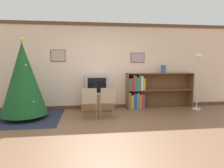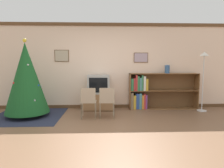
{
  "view_description": "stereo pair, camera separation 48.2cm",
  "coord_description": "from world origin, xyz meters",
  "px_view_note": "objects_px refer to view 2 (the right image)",
  "views": [
    {
      "loc": [
        -0.45,
        -4.11,
        1.46
      ],
      "look_at": [
        0.24,
        1.23,
        0.88
      ],
      "focal_mm": 32.0,
      "sensor_mm": 36.0,
      "label": 1
    },
    {
      "loc": [
        0.03,
        -4.15,
        1.46
      ],
      "look_at": [
        0.24,
        1.23,
        0.88
      ],
      "focal_mm": 32.0,
      "sensor_mm": 36.0,
      "label": 2
    }
  ],
  "objects_px": {
    "standing_lamp": "(204,66)",
    "christmas_tree": "(26,78)",
    "folding_chair_left": "(88,101)",
    "tv_console": "(99,101)",
    "television": "(99,84)",
    "folding_chair_right": "(107,101)",
    "bookshelf": "(150,92)",
    "vase": "(167,69)"
  },
  "relations": [
    {
      "from": "standing_lamp",
      "to": "christmas_tree",
      "type": "bearing_deg",
      "value": -175.6
    },
    {
      "from": "folding_chair_left",
      "to": "tv_console",
      "type": "bearing_deg",
      "value": 75.82
    },
    {
      "from": "television",
      "to": "folding_chair_right",
      "type": "xyz_separation_m",
      "value": [
        0.24,
        -0.95,
        -0.33
      ]
    },
    {
      "from": "television",
      "to": "standing_lamp",
      "type": "height_order",
      "value": "standing_lamp"
    },
    {
      "from": "television",
      "to": "bookshelf",
      "type": "distance_m",
      "value": 1.65
    },
    {
      "from": "christmas_tree",
      "to": "folding_chair_right",
      "type": "height_order",
      "value": "christmas_tree"
    },
    {
      "from": "folding_chair_left",
      "to": "bookshelf",
      "type": "relative_size",
      "value": 0.38
    },
    {
      "from": "tv_console",
      "to": "vase",
      "type": "relative_size",
      "value": 3.57
    },
    {
      "from": "tv_console",
      "to": "folding_chair_right",
      "type": "relative_size",
      "value": 1.12
    },
    {
      "from": "folding_chair_left",
      "to": "christmas_tree",
      "type": "bearing_deg",
      "value": 169.98
    },
    {
      "from": "vase",
      "to": "bookshelf",
      "type": "bearing_deg",
      "value": 179.34
    },
    {
      "from": "christmas_tree",
      "to": "television",
      "type": "distance_m",
      "value": 2.04
    },
    {
      "from": "bookshelf",
      "to": "standing_lamp",
      "type": "bearing_deg",
      "value": -13.77
    },
    {
      "from": "bookshelf",
      "to": "standing_lamp",
      "type": "relative_size",
      "value": 1.21
    },
    {
      "from": "christmas_tree",
      "to": "folding_chair_left",
      "type": "height_order",
      "value": "christmas_tree"
    },
    {
      "from": "television",
      "to": "folding_chair_left",
      "type": "xyz_separation_m",
      "value": [
        -0.24,
        -0.95,
        -0.33
      ]
    },
    {
      "from": "television",
      "to": "tv_console",
      "type": "bearing_deg",
      "value": 90.0
    },
    {
      "from": "tv_console",
      "to": "standing_lamp",
      "type": "bearing_deg",
      "value": -4.87
    },
    {
      "from": "folding_chair_right",
      "to": "bookshelf",
      "type": "height_order",
      "value": "bookshelf"
    },
    {
      "from": "folding_chair_left",
      "to": "bookshelf",
      "type": "bearing_deg",
      "value": 29.41
    },
    {
      "from": "television",
      "to": "bookshelf",
      "type": "xyz_separation_m",
      "value": [
        1.63,
        0.1,
        -0.25
      ]
    },
    {
      "from": "television",
      "to": "standing_lamp",
      "type": "bearing_deg",
      "value": -4.83
    },
    {
      "from": "bookshelf",
      "to": "television",
      "type": "bearing_deg",
      "value": -176.36
    },
    {
      "from": "christmas_tree",
      "to": "bookshelf",
      "type": "height_order",
      "value": "christmas_tree"
    },
    {
      "from": "folding_chair_right",
      "to": "standing_lamp",
      "type": "bearing_deg",
      "value": 13.35
    },
    {
      "from": "christmas_tree",
      "to": "standing_lamp",
      "type": "relative_size",
      "value": 1.17
    },
    {
      "from": "folding_chair_left",
      "to": "standing_lamp",
      "type": "bearing_deg",
      "value": 11.5
    },
    {
      "from": "christmas_tree",
      "to": "tv_console",
      "type": "relative_size",
      "value": 2.27
    },
    {
      "from": "television",
      "to": "folding_chair_left",
      "type": "relative_size",
      "value": 0.81
    },
    {
      "from": "folding_chair_left",
      "to": "bookshelf",
      "type": "xyz_separation_m",
      "value": [
        1.87,
        1.05,
        0.08
      ]
    },
    {
      "from": "tv_console",
      "to": "folding_chair_left",
      "type": "bearing_deg",
      "value": -104.18
    },
    {
      "from": "folding_chair_right",
      "to": "standing_lamp",
      "type": "distance_m",
      "value": 3.1
    },
    {
      "from": "folding_chair_left",
      "to": "standing_lamp",
      "type": "xyz_separation_m",
      "value": [
        3.37,
        0.69,
        0.89
      ]
    },
    {
      "from": "folding_chair_left",
      "to": "folding_chair_right",
      "type": "bearing_deg",
      "value": 0.0
    },
    {
      "from": "tv_console",
      "to": "christmas_tree",
      "type": "bearing_deg",
      "value": -161.17
    },
    {
      "from": "folding_chair_left",
      "to": "folding_chair_right",
      "type": "distance_m",
      "value": 0.48
    },
    {
      "from": "standing_lamp",
      "to": "folding_chair_left",
      "type": "bearing_deg",
      "value": -168.5
    },
    {
      "from": "tv_console",
      "to": "bookshelf",
      "type": "height_order",
      "value": "bookshelf"
    },
    {
      "from": "standing_lamp",
      "to": "folding_chair_right",
      "type": "bearing_deg",
      "value": -166.65
    },
    {
      "from": "folding_chair_right",
      "to": "vase",
      "type": "relative_size",
      "value": 3.19
    },
    {
      "from": "vase",
      "to": "standing_lamp",
      "type": "relative_size",
      "value": 0.14
    },
    {
      "from": "television",
      "to": "folding_chair_right",
      "type": "height_order",
      "value": "television"
    }
  ]
}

